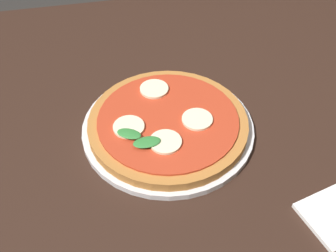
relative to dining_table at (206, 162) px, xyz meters
name	(u,v)px	position (x,y,z in m)	size (l,w,h in m)	color
dining_table	(206,162)	(0.00, 0.00, 0.00)	(1.48, 1.08, 0.77)	black
serving_tray	(168,128)	(0.07, -0.02, 0.10)	(0.32, 0.32, 0.01)	silver
pizza	(168,123)	(0.08, -0.02, 0.11)	(0.29, 0.29, 0.03)	#B27033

